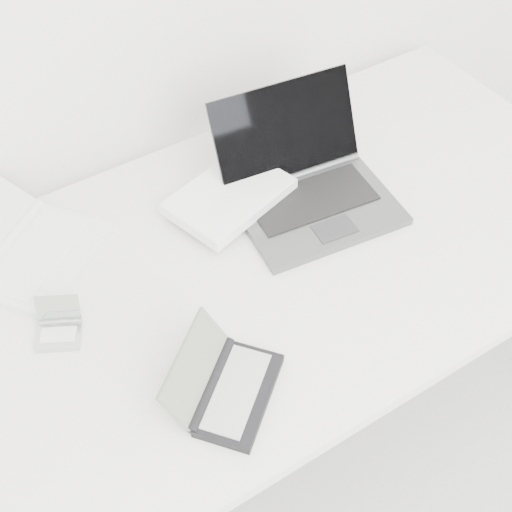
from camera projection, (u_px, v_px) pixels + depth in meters
desk at (258, 272)px, 1.46m from camera, size 1.60×0.80×0.73m
laptop_large at (280, 191)px, 1.50m from camera, size 0.47×0.37×0.20m
netbook_open_white at (23, 248)px, 1.41m from camera, size 0.40×0.41×0.10m
pda_silver at (59, 328)px, 1.29m from camera, size 0.11×0.11×0.06m
palmtop_charcoal at (227, 387)px, 1.20m from camera, size 0.25×0.24×0.10m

